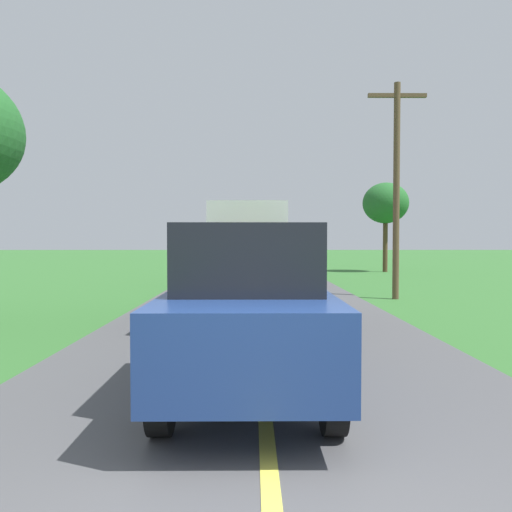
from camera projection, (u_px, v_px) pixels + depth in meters
The scene contains 5 objects.
banana_truck_near at pixel (247, 255), 12.09m from camera, with size 2.38×5.82×2.80m.
banana_truck_far at pixel (254, 249), 21.75m from camera, with size 2.38×5.82×2.80m.
utility_pole_roadside at pixel (396, 183), 15.01m from camera, with size 1.83×0.20×6.78m.
roadside_tree_mid_right at pixel (386, 204), 28.50m from camera, with size 2.70×2.70×5.32m.
following_car at pixel (248, 307), 5.50m from camera, with size 1.74×4.10×1.92m.
Camera 1 is at (-0.13, -2.38, 1.82)m, focal length 33.58 mm.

